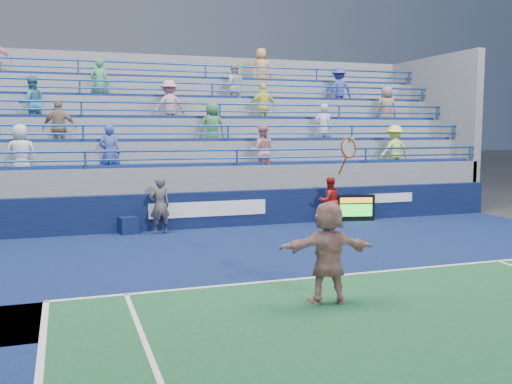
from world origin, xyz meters
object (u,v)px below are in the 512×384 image
object	(u,v)px
tennis_player	(328,252)
serve_speed_board	(355,208)
line_judge	(160,206)
ball_girl	(329,201)
judge_chair	(128,224)

from	to	relation	value
tennis_player	serve_speed_board	bearing A→B (deg)	58.52
line_judge	ball_girl	world-z (taller)	line_judge
judge_chair	ball_girl	distance (m)	6.21
judge_chair	ball_girl	world-z (taller)	ball_girl
judge_chair	line_judge	distance (m)	1.06
serve_speed_board	judge_chair	size ratio (longest dim) A/B	1.42
judge_chair	tennis_player	size ratio (longest dim) A/B	0.31
serve_speed_board	tennis_player	distance (m)	9.10
serve_speed_board	tennis_player	xyz separation A→B (m)	(-4.74, -7.75, 0.45)
tennis_player	judge_chair	bearing A→B (deg)	108.05
tennis_player	line_judge	xyz separation A→B (m)	(-1.67, 7.48, -0.07)
serve_speed_board	ball_girl	xyz separation A→B (m)	(-1.10, -0.30, 0.31)
serve_speed_board	judge_chair	distance (m)	7.28
tennis_player	ball_girl	world-z (taller)	tennis_player
tennis_player	ball_girl	xyz separation A→B (m)	(3.65, 7.45, -0.14)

